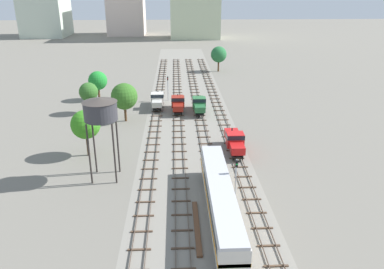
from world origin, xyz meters
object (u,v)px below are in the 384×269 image
shunter_loco_centre_left_mid (199,103)px  shunter_loco_centre_near (235,140)px  signal_post_near (236,176)px  shunter_loco_left_midfar (178,102)px  signal_post_nearest (168,85)px  passenger_coach_centre_left_nearest (220,196)px  shunter_loco_far_left_far (158,99)px  water_tower (100,110)px

shunter_loco_centre_left_mid → shunter_loco_centre_near: bearing=-77.8°
shunter_loco_centre_near → signal_post_near: size_ratio=1.45×
shunter_loco_left_midfar → signal_post_nearest: signal_post_nearest is taller
passenger_coach_centre_left_nearest → shunter_loco_left_midfar: passenger_coach_centre_left_nearest is taller
passenger_coach_centre_left_nearest → shunter_loco_left_midfar: 39.53m
shunter_loco_left_midfar → signal_post_near: signal_post_near is taller
passenger_coach_centre_left_nearest → signal_post_near: 3.72m
shunter_loco_left_midfar → signal_post_nearest: size_ratio=1.47×
shunter_loco_centre_near → signal_post_near: bearing=-98.3°
shunter_loco_far_left_far → signal_post_near: signal_post_near is taller
shunter_loco_left_midfar → shunter_loco_far_left_far: size_ratio=1.00×
water_tower → shunter_loco_far_left_far: bearing=79.6°
shunter_loco_far_left_far → signal_post_nearest: signal_post_nearest is taller
shunter_loco_centre_near → water_tower: 22.08m
signal_post_near → signal_post_nearest: bearing=101.1°
shunter_loco_centre_left_mid → signal_post_nearest: size_ratio=1.47×
shunter_loco_far_left_far → signal_post_nearest: (2.20, 5.46, 1.62)m
signal_post_nearest → shunter_loco_centre_near: bearing=-69.6°
passenger_coach_centre_left_nearest → shunter_loco_far_left_far: 43.07m
signal_post_near → passenger_coach_centre_left_nearest: bearing=-128.2°
shunter_loco_far_left_far → signal_post_near: size_ratio=1.45×
shunter_loco_centre_left_mid → water_tower: bearing=-117.5°
passenger_coach_centre_left_nearest → shunter_loco_far_left_far: bearing=101.8°
shunter_loco_centre_near → shunter_loco_centre_left_mid: size_ratio=1.00×
shunter_loco_centre_near → signal_post_nearest: signal_post_nearest is taller
passenger_coach_centre_left_nearest → shunter_loco_far_left_far: passenger_coach_centre_left_nearest is taller
shunter_loco_centre_left_mid → signal_post_nearest: bearing=125.5°
water_tower → signal_post_near: water_tower is taller
signal_post_nearest → shunter_loco_left_midfar: bearing=-75.2°
shunter_loco_centre_left_mid → shunter_loco_far_left_far: same height
water_tower → signal_post_nearest: water_tower is taller
shunter_loco_centre_left_mid → signal_post_near: size_ratio=1.45×
shunter_loco_left_midfar → signal_post_near: 37.11m
passenger_coach_centre_left_nearest → water_tower: 19.24m
shunter_loco_centre_left_mid → shunter_loco_left_midfar: bearing=168.1°
shunter_loco_left_midfar → signal_post_nearest: 8.77m
passenger_coach_centre_left_nearest → shunter_loco_centre_near: bearing=76.2°
shunter_loco_centre_near → shunter_loco_centre_left_mid: (-4.41, 20.44, 0.00)m
water_tower → signal_post_near: bearing=-23.4°
shunter_loco_left_midfar → water_tower: (-10.30, -29.18, 7.81)m
shunter_loco_centre_near → signal_post_near: (-2.20, -15.11, 1.67)m
shunter_loco_centre_near → shunter_loco_centre_left_mid: bearing=102.2°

